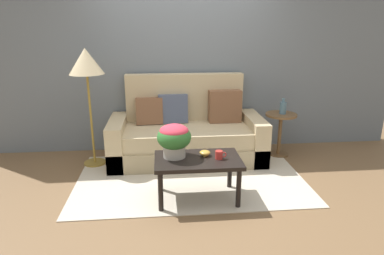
{
  "coord_description": "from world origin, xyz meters",
  "views": [
    {
      "loc": [
        -0.34,
        -3.62,
        1.81
      ],
      "look_at": [
        0.02,
        0.18,
        0.64
      ],
      "focal_mm": 31.51,
      "sensor_mm": 36.0,
      "label": 1
    }
  ],
  "objects": [
    {
      "name": "side_table",
      "position": [
        1.33,
        0.79,
        0.42
      ],
      "size": [
        0.43,
        0.43,
        0.61
      ],
      "color": "brown",
      "rests_on": "ground"
    },
    {
      "name": "potted_plant",
      "position": [
        -0.21,
        -0.3,
        0.68
      ],
      "size": [
        0.36,
        0.36,
        0.35
      ],
      "color": "#B7B2A8",
      "rests_on": "coffee_table"
    },
    {
      "name": "ground_plane",
      "position": [
        0.0,
        0.0,
        0.0
      ],
      "size": [
        14.0,
        14.0,
        0.0
      ],
      "primitive_type": "plane",
      "color": "brown"
    },
    {
      "name": "table_vase",
      "position": [
        1.35,
        0.78,
        0.7
      ],
      "size": [
        0.09,
        0.09,
        0.22
      ],
      "color": "slate",
      "rests_on": "side_table"
    },
    {
      "name": "coffee_table",
      "position": [
        0.03,
        -0.37,
        0.4
      ],
      "size": [
        0.9,
        0.56,
        0.47
      ],
      "color": "black",
      "rests_on": "ground"
    },
    {
      "name": "snack_bowl",
      "position": [
        0.12,
        -0.31,
        0.5
      ],
      "size": [
        0.12,
        0.12,
        0.06
      ],
      "color": "gold",
      "rests_on": "coffee_table"
    },
    {
      "name": "floor_lamp",
      "position": [
        -1.24,
        0.7,
        1.31
      ],
      "size": [
        0.44,
        0.44,
        1.53
      ],
      "color": "olive",
      "rests_on": "ground"
    },
    {
      "name": "area_rug",
      "position": [
        0.0,
        0.11,
        0.01
      ],
      "size": [
        2.72,
        1.64,
        0.01
      ],
      "primitive_type": "cube",
      "color": "beige",
      "rests_on": "ground"
    },
    {
      "name": "couch",
      "position": [
        0.01,
        0.81,
        0.35
      ],
      "size": [
        2.07,
        0.92,
        1.14
      ],
      "color": "tan",
      "rests_on": "ground"
    },
    {
      "name": "coffee_mug",
      "position": [
        0.25,
        -0.4,
        0.51
      ],
      "size": [
        0.12,
        0.08,
        0.09
      ],
      "color": "red",
      "rests_on": "coffee_table"
    },
    {
      "name": "wall_back",
      "position": [
        0.0,
        1.29,
        1.44
      ],
      "size": [
        6.4,
        0.12,
        2.88
      ],
      "primitive_type": "cube",
      "color": "slate",
      "rests_on": "ground"
    }
  ]
}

